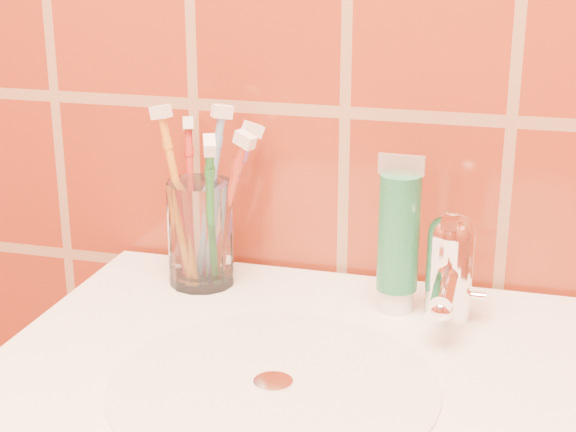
% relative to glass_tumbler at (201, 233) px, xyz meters
% --- Properties ---
extents(glass_tumbler, '(0.10, 0.10, 0.12)m').
position_rel_glass_tumbler_xyz_m(glass_tumbler, '(0.00, 0.00, 0.00)').
color(glass_tumbler, white).
rests_on(glass_tumbler, pedestal_sink).
extents(toothpaste_tube, '(0.05, 0.04, 0.17)m').
position_rel_glass_tumbler_xyz_m(toothpaste_tube, '(0.23, -0.01, 0.02)').
color(toothpaste_tube, white).
rests_on(toothpaste_tube, pedestal_sink).
extents(faucet, '(0.05, 0.11, 0.12)m').
position_rel_glass_tumbler_xyz_m(faucet, '(0.28, -0.03, 0.00)').
color(faucet, white).
rests_on(faucet, pedestal_sink).
extents(toothbrush_0, '(0.09, 0.09, 0.21)m').
position_rel_glass_tumbler_xyz_m(toothbrush_0, '(0.01, 0.02, 0.04)').
color(toothbrush_0, '#74A2CE').
rests_on(toothbrush_0, glass_tumbler).
extents(toothbrush_1, '(0.11, 0.16, 0.21)m').
position_rel_glass_tumbler_xyz_m(toothbrush_1, '(0.02, -0.03, 0.03)').
color(toothbrush_1, '#217D32').
rests_on(toothbrush_1, glass_tumbler).
extents(toothbrush_2, '(0.10, 0.08, 0.21)m').
position_rel_glass_tumbler_xyz_m(toothbrush_2, '(-0.02, -0.00, 0.04)').
color(toothbrush_2, orange).
rests_on(toothbrush_2, glass_tumbler).
extents(toothbrush_3, '(0.12, 0.11, 0.19)m').
position_rel_glass_tumbler_xyz_m(toothbrush_3, '(0.03, -0.00, 0.03)').
color(toothbrush_3, '#C04029').
rests_on(toothbrush_3, glass_tumbler).
extents(toothbrush_4, '(0.09, 0.14, 0.20)m').
position_rel_glass_tumbler_xyz_m(toothbrush_4, '(-0.02, 0.02, 0.03)').
color(toothbrush_4, '#B12C26').
rests_on(toothbrush_4, glass_tumbler).
extents(toothbrush_5, '(0.15, 0.14, 0.20)m').
position_rel_glass_tumbler_xyz_m(toothbrush_5, '(0.02, 0.03, 0.03)').
color(toothbrush_5, '#854AA0').
rests_on(toothbrush_5, glass_tumbler).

